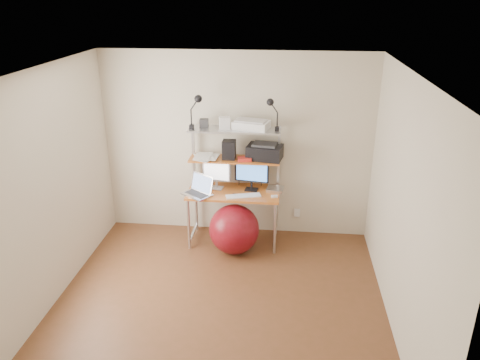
{
  "coord_description": "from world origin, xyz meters",
  "views": [
    {
      "loc": [
        0.67,
        -4.13,
        3.2
      ],
      "look_at": [
        0.11,
        1.15,
        1.02
      ],
      "focal_mm": 35.0,
      "sensor_mm": 36.0,
      "label": 1
    }
  ],
  "objects_px": {
    "laptop": "(199,190)",
    "exercise_ball": "(234,229)",
    "monitor_black": "(252,174)",
    "printer": "(265,152)",
    "monitor_silver": "(216,172)"
  },
  "relations": [
    {
      "from": "laptop",
      "to": "printer",
      "type": "distance_m",
      "value": 0.98
    },
    {
      "from": "monitor_silver",
      "to": "printer",
      "type": "bearing_deg",
      "value": 15.21
    },
    {
      "from": "monitor_black",
      "to": "printer",
      "type": "height_order",
      "value": "printer"
    },
    {
      "from": "exercise_ball",
      "to": "monitor_black",
      "type": "bearing_deg",
      "value": 61.4
    },
    {
      "from": "laptop",
      "to": "printer",
      "type": "height_order",
      "value": "printer"
    },
    {
      "from": "monitor_black",
      "to": "exercise_ball",
      "type": "xyz_separation_m",
      "value": [
        -0.19,
        -0.35,
        -0.64
      ]
    },
    {
      "from": "laptop",
      "to": "exercise_ball",
      "type": "relative_size",
      "value": 0.72
    },
    {
      "from": "monitor_silver",
      "to": "exercise_ball",
      "type": "bearing_deg",
      "value": -43.65
    },
    {
      "from": "monitor_black",
      "to": "printer",
      "type": "bearing_deg",
      "value": 32.54
    },
    {
      "from": "monitor_black",
      "to": "printer",
      "type": "xyz_separation_m",
      "value": [
        0.16,
        0.07,
        0.28
      ]
    },
    {
      "from": "monitor_silver",
      "to": "monitor_black",
      "type": "xyz_separation_m",
      "value": [
        0.47,
        -0.0,
        0.01
      ]
    },
    {
      "from": "laptop",
      "to": "monitor_black",
      "type": "bearing_deg",
      "value": 53.98
    },
    {
      "from": "laptop",
      "to": "exercise_ball",
      "type": "height_order",
      "value": "laptop"
    },
    {
      "from": "monitor_black",
      "to": "printer",
      "type": "relative_size",
      "value": 0.93
    },
    {
      "from": "monitor_black",
      "to": "monitor_silver",
      "type": "bearing_deg",
      "value": -172.55
    }
  ]
}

